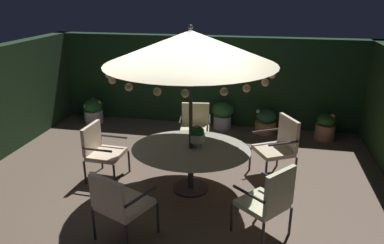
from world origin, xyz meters
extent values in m
cube|color=brown|center=(0.00, 0.00, -0.01)|extent=(7.48, 6.63, 0.02)
cube|color=#183019|center=(0.00, 3.17, 1.02)|extent=(7.48, 0.30, 2.04)
cylinder|color=#322833|center=(0.27, -0.03, 0.01)|extent=(0.57, 0.57, 0.03)
cylinder|color=#322833|center=(0.27, -0.03, 0.34)|extent=(0.09, 0.09, 0.69)
ellipsoid|color=#B1B09A|center=(0.27, -0.03, 0.70)|extent=(1.86, 1.57, 0.03)
cylinder|color=#2D322E|center=(0.27, -0.03, 1.09)|extent=(0.06, 0.06, 2.19)
cone|color=beige|center=(0.27, -0.03, 2.26)|extent=(2.49, 2.49, 0.48)
sphere|color=#2D322E|center=(0.27, -0.03, 2.54)|extent=(0.07, 0.07, 0.07)
sphere|color=#F9DB8C|center=(1.41, -0.01, 1.91)|extent=(0.10, 0.10, 0.10)
sphere|color=#F9DB8C|center=(1.33, 0.40, 1.91)|extent=(0.10, 0.10, 0.10)
sphere|color=#F9DB8C|center=(1.13, 0.73, 1.91)|extent=(0.10, 0.10, 0.10)
sphere|color=#F9DB8C|center=(0.87, 0.95, 1.91)|extent=(0.10, 0.10, 0.10)
sphere|color=#F9DB8C|center=(0.45, 1.10, 1.91)|extent=(0.10, 0.10, 0.10)
sphere|color=#F9DB8C|center=(0.04, 1.09, 1.91)|extent=(0.10, 0.10, 0.10)
sphere|color=#F9DB8C|center=(-0.31, 0.96, 1.91)|extent=(0.10, 0.10, 0.10)
sphere|color=#F9DB8C|center=(-0.58, 0.74, 1.91)|extent=(0.10, 0.10, 0.10)
sphere|color=#F9DB8C|center=(-0.83, 0.31, 1.91)|extent=(0.10, 0.10, 0.10)
sphere|color=#F9DB8C|center=(-0.88, -0.07, 1.91)|extent=(0.10, 0.10, 0.10)
sphere|color=#F9DB8C|center=(-0.79, -0.46, 1.91)|extent=(0.10, 0.10, 0.10)
sphere|color=#F9DB8C|center=(-0.63, -0.75, 1.91)|extent=(0.10, 0.10, 0.10)
sphere|color=#F9DB8C|center=(-0.29, -1.03, 1.91)|extent=(0.10, 0.10, 0.10)
sphere|color=#F9DB8C|center=(0.11, -1.16, 1.91)|extent=(0.10, 0.10, 0.10)
sphere|color=#F9DB8C|center=(0.44, -1.16, 1.91)|extent=(0.10, 0.10, 0.10)
sphere|color=#F9DB8C|center=(0.86, -1.01, 1.91)|extent=(0.10, 0.10, 0.10)
sphere|color=#F9DB8C|center=(1.11, -0.80, 1.91)|extent=(0.10, 0.10, 0.10)
sphere|color=#F9DB8C|center=(1.32, -0.47, 1.91)|extent=(0.10, 0.10, 0.10)
cylinder|color=beige|center=(0.35, 0.04, 0.76)|extent=(0.11, 0.11, 0.10)
cylinder|color=beige|center=(0.35, 0.04, 0.87)|extent=(0.25, 0.25, 0.12)
ellipsoid|color=#174A1C|center=(0.35, 0.04, 0.99)|extent=(0.22, 0.22, 0.13)
sphere|color=#B23A74|center=(0.35, 0.04, 1.04)|extent=(0.08, 0.08, 0.08)
cylinder|color=#2C2A2E|center=(-0.46, -0.99, 0.22)|extent=(0.04, 0.04, 0.44)
cylinder|color=#2C2A2E|center=(0.07, -1.21, 0.22)|extent=(0.04, 0.04, 0.44)
cylinder|color=#2C2A2E|center=(-0.68, -1.51, 0.22)|extent=(0.04, 0.04, 0.44)
cylinder|color=#2C2A2E|center=(-0.16, -1.74, 0.22)|extent=(0.04, 0.04, 0.44)
cube|color=beige|center=(-0.31, -1.36, 0.48)|extent=(0.74, 0.74, 0.07)
cube|color=beige|center=(-0.41, -1.62, 0.74)|extent=(0.53, 0.27, 0.46)
cylinder|color=#2C2A2E|center=(-0.57, -1.25, 0.69)|extent=(0.25, 0.52, 0.04)
cylinder|color=#2C2A2E|center=(-0.04, -1.48, 0.69)|extent=(0.25, 0.52, 0.04)
cylinder|color=#2B2B2D|center=(1.01, -0.99, 0.20)|extent=(0.04, 0.04, 0.41)
cylinder|color=#2B2B2D|center=(1.35, -0.57, 0.20)|extent=(0.04, 0.04, 0.41)
cylinder|color=#2B2B2D|center=(1.42, -1.33, 0.20)|extent=(0.04, 0.04, 0.41)
cylinder|color=#2B2B2D|center=(1.76, -0.91, 0.20)|extent=(0.04, 0.04, 0.41)
cube|color=beige|center=(1.39, -0.95, 0.44)|extent=(0.74, 0.74, 0.07)
cube|color=beige|center=(1.58, -1.11, 0.74)|extent=(0.38, 0.44, 0.54)
cylinder|color=#2B2B2D|center=(1.22, -1.16, 0.68)|extent=(0.42, 0.35, 0.04)
cylinder|color=#2B2B2D|center=(1.56, -0.74, 0.68)|extent=(0.42, 0.35, 0.04)
cylinder|color=#302933|center=(1.44, 0.28, 0.22)|extent=(0.04, 0.04, 0.44)
cylinder|color=#302933|center=(1.16, 0.79, 0.22)|extent=(0.04, 0.04, 0.44)
cylinder|color=#302933|center=(1.92, 0.55, 0.22)|extent=(0.04, 0.04, 0.44)
cylinder|color=#302933|center=(1.64, 1.06, 0.22)|extent=(0.04, 0.04, 0.44)
cube|color=beige|center=(1.54, 0.67, 0.47)|extent=(0.75, 0.76, 0.07)
cube|color=beige|center=(1.77, 0.80, 0.77)|extent=(0.32, 0.52, 0.53)
cylinder|color=#302933|center=(1.68, 0.42, 0.72)|extent=(0.48, 0.29, 0.04)
cylinder|color=#302933|center=(1.40, 0.93, 0.72)|extent=(0.48, 0.29, 0.04)
cylinder|color=#2B2D2D|center=(0.37, 1.19, 0.21)|extent=(0.04, 0.04, 0.43)
cylinder|color=#2B2D2D|center=(-0.18, 1.10, 0.21)|extent=(0.04, 0.04, 0.43)
cylinder|color=#2B2D2D|center=(0.29, 1.71, 0.21)|extent=(0.04, 0.04, 0.43)
cylinder|color=#2B2D2D|center=(-0.26, 1.63, 0.21)|extent=(0.04, 0.04, 0.43)
cube|color=beige|center=(0.05, 1.41, 0.46)|extent=(0.62, 0.59, 0.07)
cube|color=beige|center=(0.02, 1.66, 0.71)|extent=(0.54, 0.14, 0.42)
cylinder|color=#2B2D2D|center=(0.33, 1.45, 0.67)|extent=(0.11, 0.51, 0.04)
cylinder|color=#2B2D2D|center=(-0.22, 1.37, 0.67)|extent=(0.11, 0.51, 0.04)
cylinder|color=#2E2F31|center=(-0.91, 0.32, 0.20)|extent=(0.04, 0.04, 0.40)
cylinder|color=#2E2F31|center=(-0.94, -0.25, 0.20)|extent=(0.04, 0.04, 0.40)
cylinder|color=#2E2F31|center=(-1.43, 0.35, 0.20)|extent=(0.04, 0.04, 0.40)
cylinder|color=#2E2F31|center=(-1.46, -0.22, 0.20)|extent=(0.04, 0.04, 0.40)
cube|color=beige|center=(-1.18, 0.05, 0.44)|extent=(0.55, 0.59, 0.07)
cube|color=beige|center=(-1.43, 0.07, 0.71)|extent=(0.09, 0.55, 0.46)
cylinder|color=#2E2F31|center=(-1.17, 0.34, 0.64)|extent=(0.51, 0.06, 0.04)
cylinder|color=#2E2F31|center=(-1.20, -0.23, 0.64)|extent=(0.51, 0.06, 0.04)
cylinder|color=#A5674C|center=(2.65, 2.54, 0.17)|extent=(0.40, 0.40, 0.34)
ellipsoid|color=#204D1C|center=(2.65, 2.54, 0.44)|extent=(0.37, 0.37, 0.26)
sphere|color=yellow|center=(2.76, 2.53, 0.53)|extent=(0.10, 0.10, 0.10)
sphere|color=#DCD15B|center=(2.65, 2.66, 0.51)|extent=(0.07, 0.07, 0.07)
sphere|color=#E2C354|center=(2.59, 2.61, 0.45)|extent=(0.09, 0.09, 0.09)
sphere|color=#E6CD4A|center=(2.58, 2.46, 0.50)|extent=(0.07, 0.07, 0.07)
sphere|color=yellow|center=(2.72, 2.43, 0.45)|extent=(0.08, 0.08, 0.08)
cylinder|color=silver|center=(-2.64, 2.55, 0.15)|extent=(0.44, 0.44, 0.30)
ellipsoid|color=#21552A|center=(-2.64, 2.55, 0.42)|extent=(0.45, 0.45, 0.32)
sphere|color=#EC8542|center=(-2.45, 2.53, 0.52)|extent=(0.07, 0.07, 0.07)
sphere|color=orange|center=(-2.70, 2.71, 0.52)|extent=(0.11, 0.11, 0.11)
sphere|color=#DC7942|center=(-2.74, 2.40, 0.45)|extent=(0.09, 0.09, 0.09)
cylinder|color=#AF6F3D|center=(1.41, 2.70, 0.13)|extent=(0.47, 0.47, 0.26)
ellipsoid|color=#225533|center=(1.41, 2.70, 0.38)|extent=(0.43, 0.43, 0.30)
sphere|color=silver|center=(1.52, 2.70, 0.38)|extent=(0.09, 0.09, 0.09)
sphere|color=beige|center=(1.46, 2.82, 0.41)|extent=(0.06, 0.06, 0.06)
sphere|color=silver|center=(1.35, 2.78, 0.43)|extent=(0.06, 0.06, 0.06)
sphere|color=silver|center=(1.23, 2.69, 0.48)|extent=(0.09, 0.09, 0.09)
sphere|color=silver|center=(1.32, 2.61, 0.42)|extent=(0.09, 0.09, 0.09)
sphere|color=beige|center=(1.46, 2.62, 0.46)|extent=(0.08, 0.08, 0.08)
cylinder|color=silver|center=(0.43, 2.80, 0.15)|extent=(0.41, 0.41, 0.30)
ellipsoid|color=#2A612E|center=(0.43, 2.80, 0.44)|extent=(0.51, 0.51, 0.36)
sphere|color=#AB3981|center=(0.56, 2.79, 0.51)|extent=(0.10, 0.10, 0.10)
sphere|color=#B13278|center=(0.42, 2.94, 0.44)|extent=(0.10, 0.10, 0.10)
sphere|color=#AE2B8A|center=(0.28, 2.76, 0.49)|extent=(0.08, 0.08, 0.08)
sphere|color=#B12E7C|center=(0.39, 2.68, 0.44)|extent=(0.09, 0.09, 0.09)
camera|label=1|loc=(1.31, -5.07, 3.03)|focal=34.14mm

